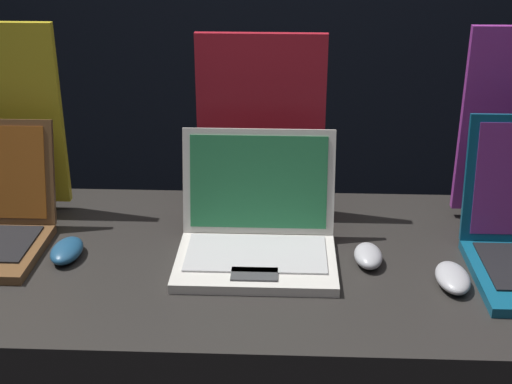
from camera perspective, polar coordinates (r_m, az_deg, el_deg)
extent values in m
ellipsoid|color=navy|center=(1.57, -14.89, -4.55)|extent=(0.06, 0.11, 0.03)
cube|color=silver|center=(1.48, -0.01, -5.65)|extent=(0.33, 0.23, 0.02)
cube|color=#B7B7B7|center=(1.49, 0.02, -4.93)|extent=(0.29, 0.16, 0.00)
cube|color=#3F3F42|center=(1.42, -0.13, -6.60)|extent=(0.09, 0.05, 0.00)
cube|color=silver|center=(1.56, 0.21, 0.84)|extent=(0.33, 0.06, 0.23)
cube|color=#2D7F4C|center=(1.55, 0.20, 0.80)|extent=(0.30, 0.05, 0.20)
ellipsoid|color=#B2B2B7|center=(1.51, 8.96, -5.06)|extent=(0.06, 0.10, 0.03)
cube|color=black|center=(1.73, 0.38, -1.12)|extent=(0.16, 0.07, 0.02)
cube|color=red|center=(1.65, 0.40, 5.68)|extent=(0.30, 0.02, 0.41)
ellipsoid|color=#B2B2B7|center=(1.47, 15.46, -6.62)|extent=(0.07, 0.12, 0.03)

